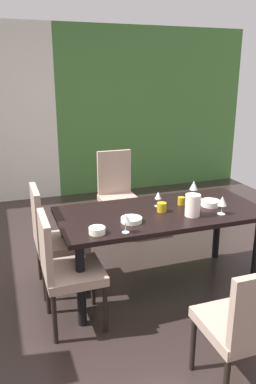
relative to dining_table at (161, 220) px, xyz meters
The scene contains 17 objects.
ground_plane 0.75m from the dining_table, behind, with size 6.29×6.22×0.02m, color #2B211E.
garden_window_panel 3.34m from the dining_table, 68.69° to the left, with size 3.22×0.10×2.62m, color #437435.
dining_table is the anchor object (origin of this frame).
chair_head_far 1.32m from the dining_table, 89.59° to the left, with size 0.44×0.45×1.01m.
chair_left_near 0.98m from the dining_table, 162.87° to the right, with size 0.44×0.44×0.92m.
chair_head_near 1.31m from the dining_table, 91.21° to the right, with size 0.44×0.44×0.90m.
chair_left_far 0.98m from the dining_table, 162.95° to the left, with size 0.44×0.44×0.97m.
wine_glass_west 0.56m from the dining_table, 28.15° to the right, with size 0.08×0.08×0.16m.
wine_glass_rear 0.22m from the dining_table, 79.81° to the left, with size 0.06×0.06×0.14m.
wine_glass_left 0.54m from the dining_table, 27.32° to the left, with size 0.08×0.08×0.17m.
wine_glass_front 0.60m from the dining_table, 142.53° to the right, with size 0.07×0.07×0.15m.
serving_bowl_corner 0.49m from the dining_table, ahead, with size 0.17×0.17×0.05m, color silver.
serving_bowl_near_window 0.73m from the dining_table, 156.15° to the right, with size 0.13×0.13×0.05m, color white.
serving_bowl_east 0.39m from the dining_table, 154.59° to the right, with size 0.17×0.17×0.04m, color #EEF0CC.
cup_south 0.13m from the dining_table, 102.24° to the right, with size 0.08×0.08×0.08m, color #B48B16.
cup_near_shelf 0.29m from the dining_table, 20.07° to the left, with size 0.07×0.07×0.07m, color #A68913.
pitcher_right 0.34m from the dining_table, 44.28° to the right, with size 0.14×0.13×0.19m.
Camera 1 is at (-0.95, -2.82, 1.90)m, focal length 35.00 mm.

